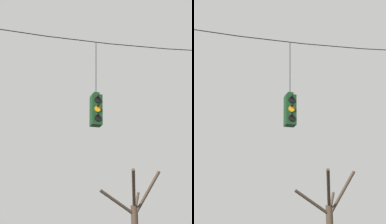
# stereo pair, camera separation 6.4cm
# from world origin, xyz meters

# --- Properties ---
(span_wire) EXTENTS (15.74, 0.03, 0.49)m
(span_wire) POSITION_xyz_m (0.00, 0.27, 7.86)
(span_wire) COLOR black
(traffic_light_near_left_pole) EXTENTS (0.34, 0.46, 3.00)m
(traffic_light_near_left_pole) POSITION_xyz_m (2.86, 0.26, 5.30)
(traffic_light_near_left_pole) COLOR #143819
(bare_tree) EXTENTS (3.12, 4.05, 4.42)m
(bare_tree) POSITION_xyz_m (6.75, 6.67, 2.12)
(bare_tree) COLOR #423326
(bare_tree) RESTS_ON ground_plane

